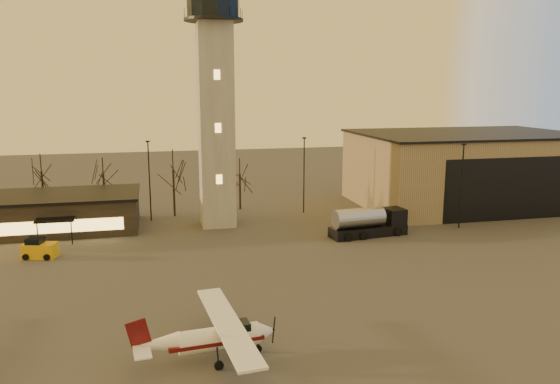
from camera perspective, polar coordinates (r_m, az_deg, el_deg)
The scene contains 9 objects.
ground at distance 39.45m, azimuth -1.13°, elevation -14.10°, with size 220.00×220.00×0.00m, color #3C3A38.
control_tower at distance 65.36m, azimuth -6.78°, elevation 10.58°, with size 6.80×6.80×32.60m.
hangar at distance 82.26m, azimuth 18.85°, elevation 2.33°, with size 30.60×20.60×10.30m.
terminal at distance 70.03m, azimuth -24.89°, elevation -2.04°, with size 25.40×12.20×4.30m.
light_poles at distance 67.37m, azimuth -6.25°, elevation 1.27°, with size 58.50×12.25×10.14m.
tree_row at distance 75.15m, azimuth -17.85°, elevation 2.22°, with size 37.20×9.20×8.80m.
cessna_front at distance 35.36m, azimuth -6.14°, elevation -15.23°, with size 9.63×12.15×3.34m.
fuel_truck at distance 62.68m, azimuth 9.17°, elevation -3.39°, with size 9.15×3.83×3.30m.
service_cart at distance 59.33m, azimuth -23.84°, elevation -5.58°, with size 3.46×2.63×1.99m.
Camera 1 is at (-7.40, -34.94, 16.74)m, focal length 35.00 mm.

